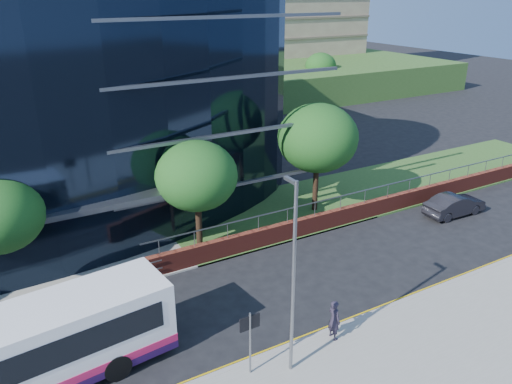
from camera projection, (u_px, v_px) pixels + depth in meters
grass_verge at (390, 185)px, 38.77m from camera, size 36.00×8.00×0.12m
retaining_wall at (386, 205)px, 33.75m from camera, size 34.00×0.40×2.11m
apartment_block at (220, 11)px, 75.44m from camera, size 60.00×42.00×30.00m
street_sign at (250, 330)px, 18.91m from camera, size 0.85×0.09×2.80m
tree_far_c at (197, 176)px, 27.67m from camera, size 4.62×4.62×6.51m
tree_far_d at (318, 138)px, 32.36m from camera, size 5.28×5.28×7.44m
tree_dist_e at (224, 75)px, 60.41m from camera, size 4.62×4.62×6.51m
tree_dist_f at (321, 66)px, 69.48m from camera, size 4.29×4.29×6.05m
streetlight_east at (293, 275)px, 18.26m from camera, size 0.15×0.77×8.00m
city_bus at (8, 360)px, 17.94m from camera, size 12.63×4.20×3.36m
parked_car at (455, 205)px, 33.45m from camera, size 4.49×1.68×1.47m
pedestrian at (334, 320)px, 21.27m from camera, size 0.45×0.69×1.87m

